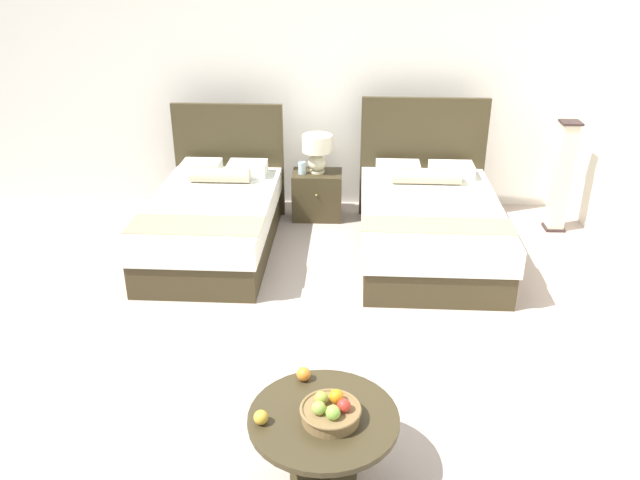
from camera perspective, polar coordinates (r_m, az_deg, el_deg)
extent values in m
cube|color=#AF9C91|center=(5.10, -0.65, -8.95)|extent=(9.41, 9.55, 0.02)
cube|color=silver|center=(7.36, 0.46, 12.78)|extent=(9.41, 0.12, 2.54)
cube|color=#39301C|center=(6.46, -9.43, 0.24)|extent=(1.16, 1.99, 0.32)
cube|color=white|center=(6.35, -9.60, 2.55)|extent=(1.20, 2.03, 0.24)
cube|color=#39301C|center=(7.22, -8.04, 7.01)|extent=(1.20, 0.08, 1.26)
cube|color=white|center=(7.00, -10.47, 6.31)|extent=(0.41, 0.31, 0.14)
cube|color=white|center=(6.90, -6.46, 6.30)|extent=(0.41, 0.31, 0.14)
cylinder|color=#BDA98C|center=(6.72, -8.87, 5.69)|extent=(0.62, 0.16, 0.15)
cube|color=tan|center=(5.74, -10.99, 1.32)|extent=(1.19, 0.45, 0.01)
cube|color=#39301C|center=(6.39, 9.57, -0.09)|extent=(1.31, 2.08, 0.32)
cube|color=white|center=(6.28, 9.75, 2.23)|extent=(1.35, 2.12, 0.25)
cube|color=#39301C|center=(7.19, 9.06, 7.18)|extent=(1.36, 0.08, 1.33)
cube|color=white|center=(6.90, 6.91, 6.25)|extent=(0.47, 0.31, 0.14)
cube|color=white|center=(6.96, 11.56, 6.09)|extent=(0.47, 0.31, 0.14)
cylinder|color=#BDA98C|center=(6.70, 9.43, 5.55)|extent=(0.71, 0.16, 0.15)
cube|color=tan|center=(5.73, 10.37, 1.31)|extent=(1.34, 0.38, 0.01)
cube|color=#39301C|center=(7.17, -0.25, 4.01)|extent=(0.54, 0.39, 0.52)
sphere|color=tan|center=(6.94, -0.33, 4.00)|extent=(0.02, 0.02, 0.02)
cylinder|color=beige|center=(7.09, -0.25, 6.12)|extent=(0.17, 0.17, 0.02)
ellipsoid|color=beige|center=(7.06, -0.25, 6.87)|extent=(0.21, 0.21, 0.17)
cylinder|color=#99844C|center=(7.03, -0.25, 7.70)|extent=(0.02, 0.02, 0.04)
cylinder|color=beige|center=(6.99, -0.26, 8.57)|extent=(0.33, 0.33, 0.18)
cylinder|color=#ADC6CD|center=(7.03, -1.60, 6.37)|extent=(0.08, 0.08, 0.12)
torus|color=#ADC6CD|center=(7.01, -1.61, 6.88)|extent=(0.08, 0.08, 0.01)
cylinder|color=#39301C|center=(4.00, 0.30, -20.05)|extent=(0.39, 0.39, 0.02)
cylinder|color=#39301C|center=(3.86, 0.31, -18.04)|extent=(0.10, 0.10, 0.41)
cylinder|color=#39301C|center=(3.71, 0.31, -15.54)|extent=(0.85, 0.85, 0.04)
cylinder|color=olive|center=(3.66, 0.94, -15.19)|extent=(0.32, 0.32, 0.07)
torus|color=olive|center=(3.63, 0.94, -14.75)|extent=(0.34, 0.34, 0.02)
sphere|color=#92A63B|center=(3.65, 0.11, -13.85)|extent=(0.08, 0.08, 0.08)
sphere|color=#92AB45|center=(3.59, -0.11, -14.69)|extent=(0.08, 0.08, 0.08)
sphere|color=#86B741|center=(3.56, 1.16, -15.07)|extent=(0.08, 0.08, 0.08)
sphere|color=red|center=(3.61, 2.12, -14.46)|extent=(0.08, 0.08, 0.08)
sphere|color=orange|center=(3.66, 1.46, -13.69)|extent=(0.08, 0.08, 0.08)
sphere|color=gold|center=(3.65, -5.26, -15.39)|extent=(0.08, 0.08, 0.08)
sphere|color=orange|center=(3.93, -1.49, -11.80)|extent=(0.09, 0.09, 0.09)
cube|color=#332322|center=(7.40, 19.99, 1.05)|extent=(0.20, 0.20, 0.03)
cube|color=beige|center=(7.20, 20.67, 5.27)|extent=(0.16, 0.16, 1.13)
cube|color=#332322|center=(7.04, 21.38, 9.68)|extent=(0.20, 0.20, 0.02)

